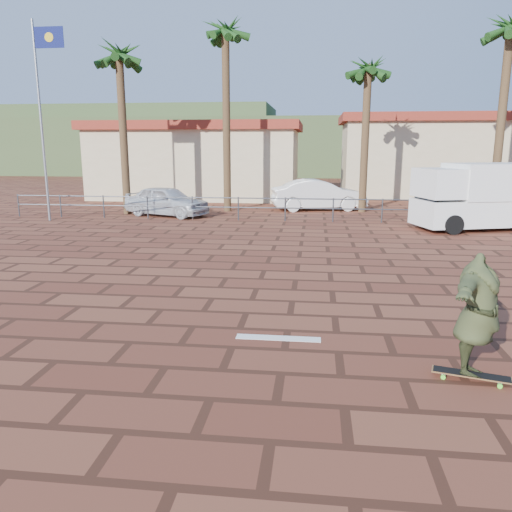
{
  "coord_description": "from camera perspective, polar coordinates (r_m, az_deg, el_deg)",
  "views": [
    {
      "loc": [
        1.25,
        -8.94,
        3.1
      ],
      "look_at": [
        0.02,
        1.42,
        0.8
      ],
      "focal_mm": 35.0,
      "sensor_mm": 36.0,
      "label": 1
    }
  ],
  "objects": [
    {
      "name": "ground",
      "position": [
        9.55,
        -1.12,
        -6.53
      ],
      "size": [
        120.0,
        120.0,
        0.0
      ],
      "primitive_type": "plane",
      "color": "brown",
      "rests_on": "ground"
    },
    {
      "name": "paint_stripe",
      "position": [
        8.36,
        2.56,
        -9.35
      ],
      "size": [
        1.4,
        0.22,
        0.01
      ],
      "primitive_type": "cube",
      "color": "white",
      "rests_on": "ground"
    },
    {
      "name": "guardrail",
      "position": [
        21.12,
        3.36,
        5.84
      ],
      "size": [
        24.06,
        0.06,
        1.0
      ],
      "color": "#47494F",
      "rests_on": "ground"
    },
    {
      "name": "flagpole",
      "position": [
        22.88,
        -23.19,
        15.33
      ],
      "size": [
        1.3,
        0.1,
        8.0
      ],
      "color": "gray",
      "rests_on": "ground"
    },
    {
      "name": "palm_far_left",
      "position": [
        24.37,
        -15.37,
        20.83
      ],
      "size": [
        2.4,
        2.4,
        8.25
      ],
      "color": "brown",
      "rests_on": "ground"
    },
    {
      "name": "palm_left",
      "position": [
        24.79,
        -3.52,
        23.71
      ],
      "size": [
        2.4,
        2.4,
        9.45
      ],
      "color": "brown",
      "rests_on": "ground"
    },
    {
      "name": "palm_center",
      "position": [
        24.76,
        12.69,
        19.72
      ],
      "size": [
        2.4,
        2.4,
        7.75
      ],
      "color": "brown",
      "rests_on": "ground"
    },
    {
      "name": "palm_right",
      "position": [
        24.62,
        27.04,
        21.65
      ],
      "size": [
        2.4,
        2.4,
        9.05
      ],
      "color": "brown",
      "rests_on": "ground"
    },
    {
      "name": "building_west",
      "position": [
        31.79,
        -6.52,
        10.89
      ],
      "size": [
        12.6,
        7.6,
        4.5
      ],
      "color": "beige",
      "rests_on": "ground"
    },
    {
      "name": "building_east",
      "position": [
        33.63,
        18.71,
        10.84
      ],
      "size": [
        10.6,
        6.6,
        5.0
      ],
      "color": "beige",
      "rests_on": "ground"
    },
    {
      "name": "hill_front",
      "position": [
        58.95,
        5.7,
        12.29
      ],
      "size": [
        70.0,
        18.0,
        6.0
      ],
      "primitive_type": "cube",
      "color": "#384C28",
      "rests_on": "ground"
    },
    {
      "name": "hill_back",
      "position": [
        68.98,
        -13.25,
        12.87
      ],
      "size": [
        35.0,
        14.0,
        8.0
      ],
      "primitive_type": "cube",
      "color": "#384C28",
      "rests_on": "ground"
    },
    {
      "name": "longboard",
      "position": [
        7.51,
        23.38,
        -12.37
      ],
      "size": [
        1.03,
        0.48,
        0.1
      ],
      "rotation": [
        0.0,
        0.0,
        -0.26
      ],
      "color": "olive",
      "rests_on": "ground"
    },
    {
      "name": "skateboarder",
      "position": [
        7.21,
        23.96,
        -6.18
      ],
      "size": [
        1.33,
        2.1,
        1.67
      ],
      "primitive_type": "imported",
      "rotation": [
        0.0,
        0.0,
        1.16
      ],
      "color": "#373E21",
      "rests_on": "longboard"
    },
    {
      "name": "campervan",
      "position": [
        20.77,
        24.37,
        6.38
      ],
      "size": [
        5.15,
        3.28,
        2.48
      ],
      "rotation": [
        0.0,
        0.0,
        0.29
      ],
      "color": "white",
      "rests_on": "ground"
    },
    {
      "name": "car_silver",
      "position": [
        23.06,
        -10.17,
        6.22
      ],
      "size": [
        4.29,
        2.88,
        1.36
      ],
      "primitive_type": "imported",
      "rotation": [
        0.0,
        0.0,
        1.22
      ],
      "color": "silver",
      "rests_on": "ground"
    },
    {
      "name": "car_white",
      "position": [
        24.96,
        7.15,
        6.95
      ],
      "size": [
        4.82,
        2.55,
        1.51
      ],
      "primitive_type": "imported",
      "rotation": [
        0.0,
        0.0,
        1.79
      ],
      "color": "white",
      "rests_on": "ground"
    }
  ]
}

